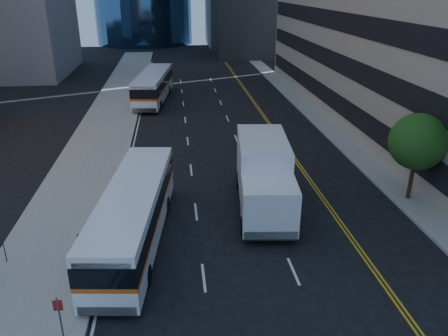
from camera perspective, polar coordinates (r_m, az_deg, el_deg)
The scene contains 7 objects.
ground at distance 18.52m, azimuth 9.17°, elevation -16.91°, with size 160.00×160.00×0.00m, color black.
sidewalk_west at distance 40.79m, azimuth -14.96°, elevation 5.47°, with size 5.00×90.00×0.15m, color gray.
sidewalk_east at distance 42.50m, azimuth 12.15°, elevation 6.43°, with size 2.00×90.00×0.15m, color gray.
street_tree at distance 26.69m, azimuth 24.01°, elevation 3.14°, with size 3.20×3.20×5.10m.
bus_front at distance 21.56m, azimuth -11.67°, elevation -5.81°, with size 3.78×11.48×2.91m.
bus_rear at distance 48.36m, azimuth -9.20°, elevation 10.58°, with size 4.09×12.08×3.05m.
box_truck at distance 24.23m, azimuth 5.24°, elevation -1.00°, with size 3.52×8.13×3.78m.
Camera 1 is at (-4.42, -13.59, 11.78)m, focal length 35.00 mm.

